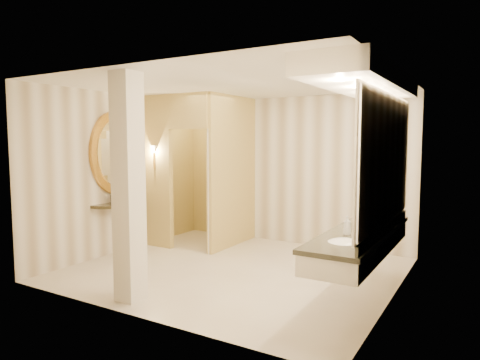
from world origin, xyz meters
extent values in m
plane|color=silver|center=(0.00, 0.00, 0.00)|extent=(4.50, 4.50, 0.00)
plane|color=white|center=(0.00, 0.00, 2.70)|extent=(4.50, 4.50, 0.00)
cube|color=silver|center=(0.00, 2.00, 1.35)|extent=(4.50, 0.02, 2.70)
cube|color=silver|center=(0.00, -2.00, 1.35)|extent=(4.50, 0.02, 2.70)
cube|color=silver|center=(-2.25, 0.00, 1.35)|extent=(0.02, 4.00, 2.70)
cube|color=silver|center=(2.25, 0.00, 1.35)|extent=(0.02, 4.00, 2.70)
cube|color=tan|center=(-0.80, 1.25, 1.35)|extent=(0.10, 1.50, 2.70)
cube|color=tan|center=(-1.93, 0.50, 1.35)|extent=(0.65, 0.10, 2.70)
cube|color=tan|center=(-1.20, 0.50, 2.40)|extent=(0.80, 0.10, 0.60)
cube|color=white|center=(-0.84, 0.90, 1.05)|extent=(0.13, 0.80, 2.10)
cylinder|color=gold|center=(-1.93, 0.43, 1.55)|extent=(0.03, 0.03, 0.30)
cone|color=white|center=(-1.93, 0.43, 1.75)|extent=(0.14, 0.14, 0.14)
cube|color=white|center=(1.95, -0.40, 0.73)|extent=(0.60, 2.38, 0.24)
cube|color=black|center=(1.95, -0.40, 0.85)|extent=(0.64, 2.42, 0.05)
cube|color=black|center=(2.23, -0.40, 0.92)|extent=(0.03, 2.38, 0.10)
ellipsoid|color=white|center=(1.95, -1.05, 0.83)|extent=(0.40, 0.44, 0.15)
cylinder|color=gold|center=(2.15, -1.05, 0.96)|extent=(0.03, 0.03, 0.22)
ellipsoid|color=white|center=(1.95, 0.25, 0.83)|extent=(0.40, 0.44, 0.15)
cylinder|color=gold|center=(2.15, 0.25, 0.96)|extent=(0.03, 0.03, 0.22)
cube|color=white|center=(2.23, -0.40, 1.70)|extent=(0.03, 2.38, 1.40)
cube|color=white|center=(1.95, -0.40, 2.59)|extent=(0.75, 2.58, 0.22)
cylinder|color=black|center=(-2.23, -0.19, 0.85)|extent=(1.07, 1.07, 0.05)
cube|color=white|center=(-2.19, -0.19, 0.55)|extent=(0.10, 0.10, 0.60)
cylinder|color=gold|center=(-2.21, -0.19, 1.70)|extent=(0.07, 1.07, 1.07)
cylinder|color=white|center=(-2.17, -0.19, 1.70)|extent=(0.02, 0.85, 0.85)
cube|color=white|center=(-0.45, -1.66, 1.35)|extent=(0.28, 0.28, 2.70)
cube|color=black|center=(-2.08, -0.32, 0.94)|extent=(0.15, 0.15, 0.13)
imported|color=white|center=(-1.10, 1.73, 0.34)|extent=(0.44, 0.69, 0.67)
imported|color=beige|center=(1.96, -0.44, 0.95)|extent=(0.08, 0.08, 0.14)
imported|color=silver|center=(1.91, -0.14, 0.93)|extent=(0.10, 0.10, 0.12)
imported|color=#C6B28C|center=(1.89, -0.74, 0.98)|extent=(0.09, 0.09, 0.21)
camera|label=1|loc=(3.22, -5.29, 1.91)|focal=32.00mm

